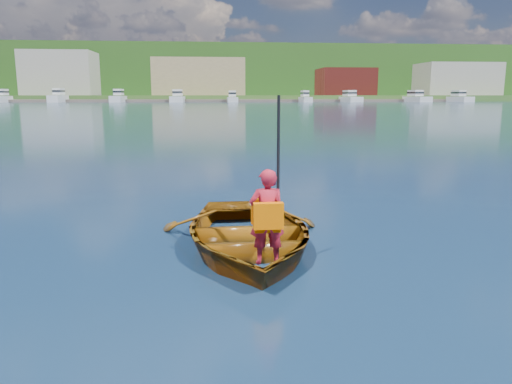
# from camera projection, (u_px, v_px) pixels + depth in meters

# --- Properties ---
(ground) EXTENTS (600.00, 600.00, 0.00)m
(ground) POSITION_uv_depth(u_px,v_px,m) (301.00, 230.00, 7.63)
(ground) COLOR #0E2C48
(ground) RESTS_ON ground
(rowboat) EXTENTS (2.54, 3.51, 0.72)m
(rowboat) POSITION_uv_depth(u_px,v_px,m) (247.00, 234.00, 6.68)
(rowboat) COLOR brown
(rowboat) RESTS_ON ground
(child_paddler) EXTENTS (0.41, 0.35, 1.94)m
(child_paddler) POSITION_uv_depth(u_px,v_px,m) (267.00, 216.00, 5.73)
(child_paddler) COLOR #B41B2F
(child_paddler) RESTS_ON ground
(shoreline) EXTENTS (400.00, 140.00, 22.00)m
(shoreline) POSITION_uv_depth(u_px,v_px,m) (213.00, 77.00, 236.98)
(shoreline) COLOR #39501E
(shoreline) RESTS_ON ground
(dock) EXTENTS (160.04, 9.60, 0.80)m
(dock) POSITION_uv_depth(u_px,v_px,m) (198.00, 101.00, 151.80)
(dock) COLOR brown
(dock) RESTS_ON ground
(waterfront_buildings) EXTENTS (202.00, 16.00, 14.00)m
(waterfront_buildings) POSITION_uv_depth(u_px,v_px,m) (191.00, 78.00, 166.78)
(waterfront_buildings) COLOR brown
(waterfront_buildings) RESTS_ON ground
(marina_yachts) EXTENTS (139.15, 13.97, 4.24)m
(marina_yachts) POSITION_uv_depth(u_px,v_px,m) (252.00, 98.00, 148.48)
(marina_yachts) COLOR silver
(marina_yachts) RESTS_ON ground
(hillside_trees) EXTENTS (305.80, 82.33, 26.06)m
(hillside_trees) POSITION_uv_depth(u_px,v_px,m) (222.00, 59.00, 246.73)
(hillside_trees) COLOR #382314
(hillside_trees) RESTS_ON ground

